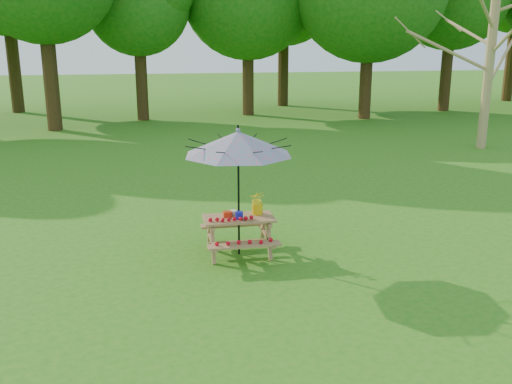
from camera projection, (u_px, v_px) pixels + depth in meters
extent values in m
cylinder|color=#948351|center=(489.00, 68.00, 18.87)|extent=(0.44, 0.44, 5.35)
cube|color=olive|center=(239.00, 218.00, 9.73)|extent=(1.20, 0.62, 0.04)
cube|color=olive|center=(244.00, 245.00, 9.29)|extent=(1.20, 0.22, 0.04)
cube|color=olive|center=(234.00, 224.00, 10.33)|extent=(1.20, 0.22, 0.04)
cylinder|color=black|center=(239.00, 191.00, 9.61)|extent=(0.04, 0.04, 2.25)
cone|color=teal|center=(238.00, 143.00, 9.40)|extent=(2.24, 2.24, 0.40)
sphere|color=teal|center=(238.00, 130.00, 9.34)|extent=(0.08, 0.08, 0.08)
cube|color=red|center=(227.00, 214.00, 9.72)|extent=(0.14, 0.12, 0.10)
cylinder|color=#1619B4|center=(239.00, 215.00, 9.61)|extent=(0.13, 0.13, 0.13)
cube|color=#EDE6CE|center=(233.00, 212.00, 9.88)|extent=(0.13, 0.13, 0.07)
cylinder|color=#E5B50C|center=(257.00, 209.00, 9.88)|extent=(0.19, 0.19, 0.19)
imported|color=yellow|center=(257.00, 199.00, 9.84)|extent=(0.30, 0.27, 0.28)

